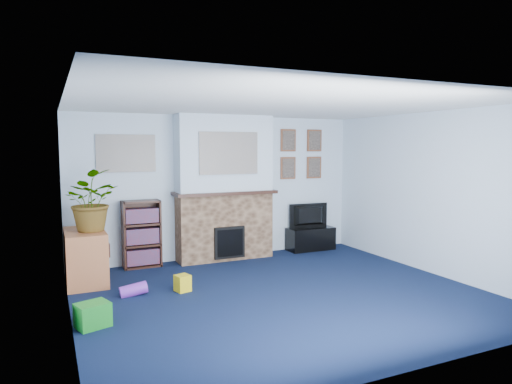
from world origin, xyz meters
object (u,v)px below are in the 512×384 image
tv_stand (311,238)px  bookshelf (142,235)px  sideboard (85,258)px  television (310,216)px

tv_stand → bookshelf: size_ratio=0.83×
bookshelf → sideboard: (-0.87, -0.54, -0.15)m
sideboard → bookshelf: bearing=31.7°
tv_stand → sideboard: sideboard is taller
television → bookshelf: bearing=3.0°
television → bookshelf: (-3.04, 0.06, -0.13)m
bookshelf → tv_stand: bearing=-1.4°
tv_stand → bookshelf: bearing=178.6°
tv_stand → television: size_ratio=1.15×
television → sideboard: television is taller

